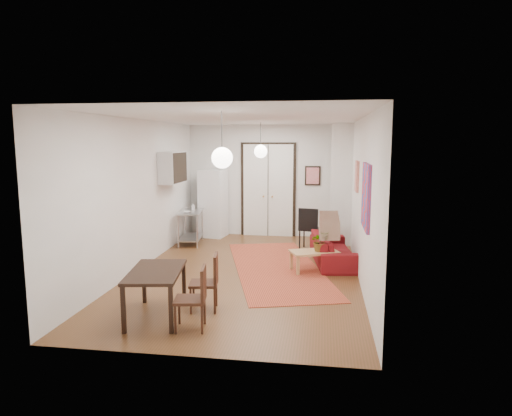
# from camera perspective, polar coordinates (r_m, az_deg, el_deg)

# --- Properties ---
(floor) EXTENTS (7.00, 7.00, 0.00)m
(floor) POSITION_cam_1_polar(r_m,az_deg,el_deg) (8.81, -1.23, -8.02)
(floor) COLOR brown
(floor) RESTS_ON ground
(ceiling) EXTENTS (4.20, 7.00, 0.02)m
(ceiling) POSITION_cam_1_polar(r_m,az_deg,el_deg) (8.46, -1.29, 11.18)
(ceiling) COLOR silver
(ceiling) RESTS_ON wall_back
(wall_back) EXTENTS (4.20, 0.02, 2.90)m
(wall_back) POSITION_cam_1_polar(r_m,az_deg,el_deg) (11.96, 1.56, 3.41)
(wall_back) COLOR silver
(wall_back) RESTS_ON floor
(wall_front) EXTENTS (4.20, 0.02, 2.90)m
(wall_front) POSITION_cam_1_polar(r_m,az_deg,el_deg) (5.14, -7.82, -3.34)
(wall_front) COLOR silver
(wall_front) RESTS_ON floor
(wall_left) EXTENTS (0.02, 7.00, 2.90)m
(wall_left) POSITION_cam_1_polar(r_m,az_deg,el_deg) (9.10, -14.41, 1.58)
(wall_left) COLOR silver
(wall_left) RESTS_ON floor
(wall_right) EXTENTS (0.02, 7.00, 2.90)m
(wall_right) POSITION_cam_1_polar(r_m,az_deg,el_deg) (8.42, 12.97, 1.10)
(wall_right) COLOR silver
(wall_right) RESTS_ON floor
(double_doors) EXTENTS (1.44, 0.06, 2.50)m
(double_doors) POSITION_cam_1_polar(r_m,az_deg,el_deg) (11.94, 1.53, 2.20)
(double_doors) COLOR white
(double_doors) RESTS_ON wall_back
(stub_partition) EXTENTS (0.50, 0.10, 2.90)m
(stub_partition) POSITION_cam_1_polar(r_m,az_deg,el_deg) (10.94, 10.64, 2.80)
(stub_partition) COLOR silver
(stub_partition) RESTS_ON floor
(wall_cabinet) EXTENTS (0.35, 1.00, 0.70)m
(wall_cabinet) POSITION_cam_1_polar(r_m,az_deg,el_deg) (10.40, -10.38, 5.01)
(wall_cabinet) COLOR silver
(wall_cabinet) RESTS_ON wall_left
(painting_popart) EXTENTS (0.05, 1.00, 1.00)m
(painting_popart) POSITION_cam_1_polar(r_m,az_deg,el_deg) (7.16, 13.60, 1.43)
(painting_popart) COLOR red
(painting_popart) RESTS_ON wall_right
(painting_abstract) EXTENTS (0.05, 0.50, 0.60)m
(painting_abstract) POSITION_cam_1_polar(r_m,az_deg,el_deg) (9.18, 12.50, 3.89)
(painting_abstract) COLOR beige
(painting_abstract) RESTS_ON wall_right
(poster_back) EXTENTS (0.40, 0.03, 0.50)m
(poster_back) POSITION_cam_1_polar(r_m,az_deg,el_deg) (11.84, 7.10, 4.03)
(poster_back) COLOR red
(poster_back) RESTS_ON wall_back
(print_left) EXTENTS (0.03, 0.44, 0.54)m
(print_left) POSITION_cam_1_polar(r_m,az_deg,el_deg) (10.92, -10.29, 5.43)
(print_left) COLOR #905B3C
(print_left) RESTS_ON wall_left
(pendant_back) EXTENTS (0.30, 0.30, 0.80)m
(pendant_back) POSITION_cam_1_polar(r_m,az_deg,el_deg) (10.43, 0.59, 7.09)
(pendant_back) COLOR white
(pendant_back) RESTS_ON ceiling
(pendant_front) EXTENTS (0.30, 0.30, 0.80)m
(pendant_front) POSITION_cam_1_polar(r_m,az_deg,el_deg) (6.49, -4.26, 6.27)
(pendant_front) COLOR white
(pendant_front) RESTS_ON ceiling
(kilim_rug) EXTENTS (2.68, 4.52, 0.01)m
(kilim_rug) POSITION_cam_1_polar(r_m,az_deg,el_deg) (9.10, 2.63, -7.44)
(kilim_rug) COLOR #B14B2C
(kilim_rug) RESTS_ON floor
(sofa) EXTENTS (1.02, 2.03, 0.57)m
(sofa) POSITION_cam_1_polar(r_m,az_deg,el_deg) (9.54, 9.66, -5.09)
(sofa) COLOR maroon
(sofa) RESTS_ON floor
(coffee_table) EXTENTS (1.01, 0.80, 0.40)m
(coffee_table) POSITION_cam_1_polar(r_m,az_deg,el_deg) (8.87, 7.29, -5.68)
(coffee_table) COLOR tan
(coffee_table) RESTS_ON floor
(potted_plant) EXTENTS (0.41, 0.44, 0.39)m
(potted_plant) POSITION_cam_1_polar(r_m,az_deg,el_deg) (8.81, 7.97, -4.14)
(potted_plant) COLOR #325F2B
(potted_plant) RESTS_ON coffee_table
(kitchen_counter) EXTENTS (0.66, 1.11, 0.80)m
(kitchen_counter) POSITION_cam_1_polar(r_m,az_deg,el_deg) (11.20, -8.18, -1.92)
(kitchen_counter) COLOR #B3B5B8
(kitchen_counter) RESTS_ON floor
(bowl) EXTENTS (0.25, 0.25, 0.05)m
(bowl) POSITION_cam_1_polar(r_m,az_deg,el_deg) (10.86, -8.67, -0.51)
(bowl) COLOR white
(bowl) RESTS_ON kitchen_counter
(soap_bottle) EXTENTS (0.10, 0.10, 0.17)m
(soap_bottle) POSITION_cam_1_polar(r_m,az_deg,el_deg) (11.37, -7.87, 0.22)
(soap_bottle) COLOR #50A2AE
(soap_bottle) RESTS_ON kitchen_counter
(fridge) EXTENTS (0.69, 0.69, 1.74)m
(fridge) POSITION_cam_1_polar(r_m,az_deg,el_deg) (11.93, -5.38, 0.57)
(fridge) COLOR white
(fridge) RESTS_ON floor
(dining_table) EXTENTS (0.89, 1.33, 0.68)m
(dining_table) POSITION_cam_1_polar(r_m,az_deg,el_deg) (6.65, -12.43, -8.24)
(dining_table) COLOR black
(dining_table) RESTS_ON floor
(dining_chair_near) EXTENTS (0.46, 0.60, 0.85)m
(dining_chair_near) POSITION_cam_1_polar(r_m,az_deg,el_deg) (6.90, -6.39, -8.52)
(dining_chair_near) COLOR #381C12
(dining_chair_near) RESTS_ON floor
(dining_chair_far) EXTENTS (0.46, 0.60, 0.85)m
(dining_chair_far) POSITION_cam_1_polar(r_m,az_deg,el_deg) (6.26, -8.05, -10.34)
(dining_chair_far) COLOR #381C12
(dining_chair_far) RESTS_ON floor
(black_side_chair) EXTENTS (0.54, 0.54, 0.99)m
(black_side_chair) POSITION_cam_1_polar(r_m,az_deg,el_deg) (10.64, 6.82, -2.01)
(black_side_chair) COLOR black
(black_side_chair) RESTS_ON floor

